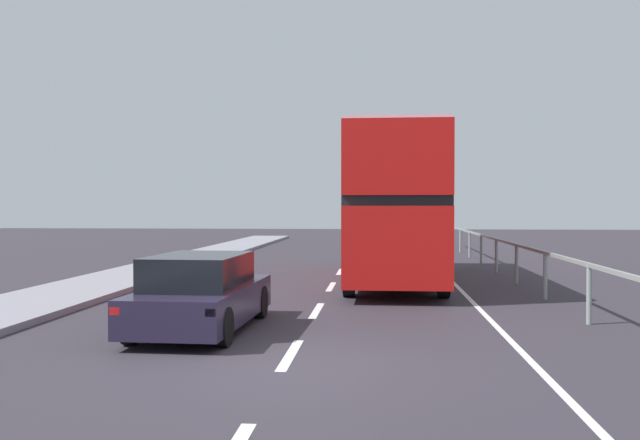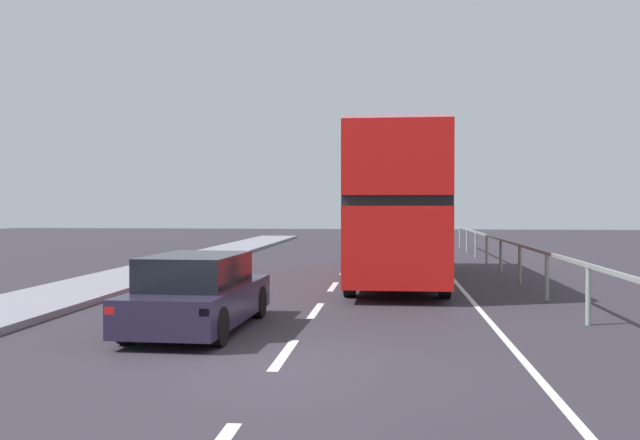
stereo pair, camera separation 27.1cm
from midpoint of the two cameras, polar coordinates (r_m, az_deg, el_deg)
ground_plane at (r=10.20m, az=-2.66°, el=-11.89°), size 75.64×120.00×0.10m
lane_paint_markings at (r=18.33m, az=7.94°, el=-5.94°), size 3.67×46.00×0.01m
bridge_side_railing at (r=19.27m, az=17.37°, el=-2.83°), size 0.10×42.00×1.17m
double_decker_bus_red at (r=21.19m, az=6.67°, el=1.30°), size 2.67×11.04×4.34m
hatchback_car_near at (r=12.87m, az=-9.31°, el=-5.98°), size 1.85×4.39×1.38m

